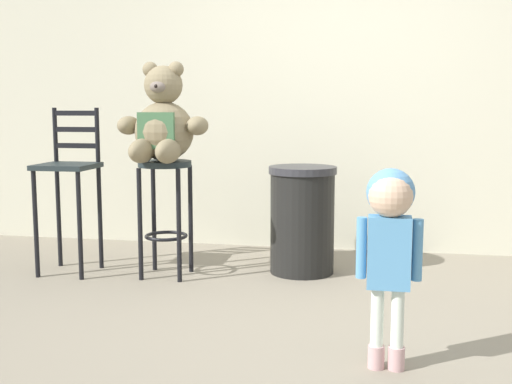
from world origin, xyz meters
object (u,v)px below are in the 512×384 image
bar_stool_with_teddy (165,196)px  child_walking (390,225)px  teddy_bear (163,125)px  trash_bin (302,219)px  bar_chair_empty (69,177)px

bar_stool_with_teddy → child_walking: bearing=-42.1°
teddy_bear → trash_bin: bearing=18.1°
bar_stool_with_teddy → bar_chair_empty: size_ratio=0.69×
teddy_bear → trash_bin: teddy_bear is taller
trash_bin → bar_chair_empty: bar_chair_empty is taller
child_walking → bar_stool_with_teddy: bearing=97.8°
bar_stool_with_teddy → trash_bin: 0.97m
teddy_bear → child_walking: size_ratio=0.74×
child_walking → trash_bin: child_walking is taller
teddy_bear → trash_bin: (0.92, 0.30, -0.67)m
child_walking → bar_chair_empty: size_ratio=0.78×
bar_chair_empty → teddy_bear: bearing=-1.2°
teddy_bear → child_walking: (1.49, -1.31, -0.39)m
bar_stool_with_teddy → bar_chair_empty: 0.71m
bar_chair_empty → trash_bin: bearing=10.0°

